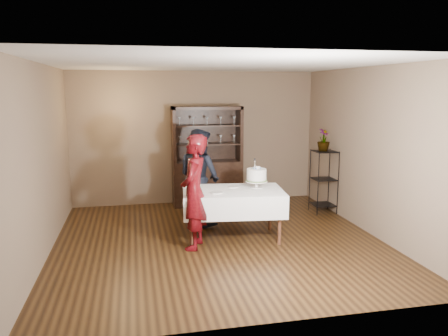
{
  "coord_description": "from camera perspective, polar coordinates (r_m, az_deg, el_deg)",
  "views": [
    {
      "loc": [
        -1.26,
        -6.38,
        2.34
      ],
      "look_at": [
        0.1,
        0.1,
        1.14
      ],
      "focal_mm": 35.0,
      "sensor_mm": 36.0,
      "label": 1
    }
  ],
  "objects": [
    {
      "name": "floor",
      "position": [
        6.91,
        -0.67,
        -9.5
      ],
      "size": [
        5.0,
        5.0,
        0.0
      ],
      "primitive_type": "plane",
      "color": "black",
      "rests_on": "ground"
    },
    {
      "name": "ceiling",
      "position": [
        6.52,
        -0.73,
        13.45
      ],
      "size": [
        5.0,
        5.0,
        0.0
      ],
      "primitive_type": "plane",
      "rotation": [
        3.14,
        0.0,
        0.0
      ],
      "color": "silver",
      "rests_on": "back_wall"
    },
    {
      "name": "back_wall",
      "position": [
        9.03,
        -3.78,
        3.96
      ],
      "size": [
        5.0,
        0.02,
        2.7
      ],
      "primitive_type": "cube",
      "color": "#73614A",
      "rests_on": "floor"
    },
    {
      "name": "wall_left",
      "position": [
        6.58,
        -22.59,
        0.83
      ],
      "size": [
        0.02,
        5.0,
        2.7
      ],
      "primitive_type": "cube",
      "color": "#73614A",
      "rests_on": "floor"
    },
    {
      "name": "wall_right",
      "position": [
        7.47,
        18.47,
        2.14
      ],
      "size": [
        0.02,
        5.0,
        2.7
      ],
      "primitive_type": "cube",
      "color": "#73614A",
      "rests_on": "floor"
    },
    {
      "name": "china_hutch",
      "position": [
        8.92,
        -2.23,
        -0.56
      ],
      "size": [
        1.4,
        0.48,
        2.0
      ],
      "color": "black",
      "rests_on": "floor"
    },
    {
      "name": "plant_etagere",
      "position": [
        8.54,
        12.9,
        -1.39
      ],
      "size": [
        0.42,
        0.42,
        1.2
      ],
      "color": "black",
      "rests_on": "floor"
    },
    {
      "name": "cake_table",
      "position": [
        6.89,
        1.19,
        -4.38
      ],
      "size": [
        1.66,
        1.13,
        0.78
      ],
      "rotation": [
        0.0,
        0.0,
        -0.11
      ],
      "color": "silver",
      "rests_on": "floor"
    },
    {
      "name": "woman",
      "position": [
        6.42,
        -3.93,
        -3.15
      ],
      "size": [
        0.59,
        0.72,
        1.7
      ],
      "primitive_type": "imported",
      "rotation": [
        0.0,
        0.0,
        -1.9
      ],
      "color": "#36040B",
      "rests_on": "floor"
    },
    {
      "name": "man",
      "position": [
        7.59,
        -3.24,
        -1.16
      ],
      "size": [
        0.96,
        1.02,
        1.67
      ],
      "primitive_type": "imported",
      "rotation": [
        0.0,
        0.0,
        2.11
      ],
      "color": "black",
      "rests_on": "floor"
    },
    {
      "name": "cake",
      "position": [
        6.99,
        4.27,
        -1.03
      ],
      "size": [
        0.37,
        0.37,
        0.48
      ],
      "rotation": [
        0.0,
        0.0,
        -0.23
      ],
      "color": "silver",
      "rests_on": "cake_table"
    },
    {
      "name": "plate_near",
      "position": [
        6.65,
        -0.99,
        -3.22
      ],
      "size": [
        0.25,
        0.25,
        0.01
      ],
      "primitive_type": "cylinder",
      "rotation": [
        0.0,
        0.0,
        0.37
      ],
      "color": "silver",
      "rests_on": "cake_table"
    },
    {
      "name": "plate_far",
      "position": [
        7.03,
        1.16,
        -2.48
      ],
      "size": [
        0.21,
        0.21,
        0.01
      ],
      "primitive_type": "cylinder",
      "rotation": [
        0.0,
        0.0,
        0.27
      ],
      "color": "silver",
      "rests_on": "cake_table"
    },
    {
      "name": "potted_plant",
      "position": [
        8.45,
        12.87,
        3.6
      ],
      "size": [
        0.33,
        0.33,
        0.42
      ],
      "primitive_type": "imported",
      "rotation": [
        0.0,
        0.0,
        0.69
      ],
      "color": "#4E6E34",
      "rests_on": "plant_etagere"
    }
  ]
}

